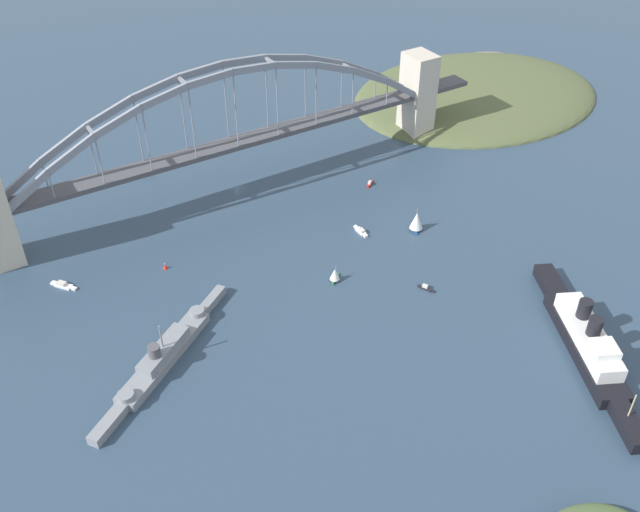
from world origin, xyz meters
TOP-DOWN VIEW (x-y plane):
  - ground_plane at (0.00, 0.00)m, footprint 1400.00×1400.00m
  - harbor_arch_bridge at (-0.00, 0.00)m, footprint 286.18×17.27m
  - headland_west_shore at (-178.56, -21.40)m, footprint 163.42×128.59m
  - ocean_liner at (-58.55, 171.62)m, footprint 48.35×87.02m
  - naval_cruiser at (77.10, 94.22)m, footprint 71.77×51.88m
  - seaplane_taxiing_near_bridge at (32.56, -39.89)m, footprint 6.91×9.31m
  - small_boat_0 at (-30.73, 112.44)m, footprint 4.08×7.23m
  - small_boat_1 at (-58.56, 32.52)m, footprint 6.45×4.94m
  - small_boat_3 at (96.52, 31.14)m, footprint 9.00×11.04m
  - small_boat_5 at (-1.71, 87.76)m, footprint 6.99×6.17m
  - small_boat_6 at (-30.99, 64.67)m, footprint 2.65×10.12m
  - small_boat_7 at (-53.81, 76.24)m, footprint 8.71×10.10m
  - channel_marker_buoy at (55.69, 42.21)m, footprint 2.20×2.20m

SIDE VIEW (x-z plane):
  - ground_plane at x=0.00m, z-range 0.00..0.00m
  - headland_west_shore at x=-178.56m, z-range -8.75..8.75m
  - small_boat_3 at x=96.52m, z-range -0.29..1.73m
  - small_boat_6 at x=-30.99m, z-range -0.29..1.87m
  - small_boat_0 at x=-30.73m, z-range -0.35..1.95m
  - small_boat_1 at x=-58.56m, z-range -0.34..1.97m
  - channel_marker_buoy at x=55.69m, z-range -0.26..2.49m
  - seaplane_taxiing_near_bridge at x=32.56m, z-range -0.60..4.30m
  - naval_cruiser at x=77.10m, z-range -5.63..11.62m
  - small_boat_5 at x=-1.71m, z-range -0.23..6.91m
  - small_boat_7 at x=-53.81m, z-range -0.40..10.47m
  - ocean_liner at x=-58.55m, z-range -3.89..14.29m
  - harbor_arch_bridge at x=0.00m, z-range -6.34..58.80m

